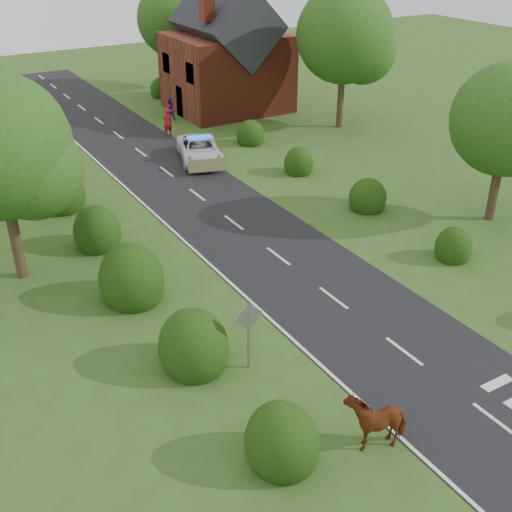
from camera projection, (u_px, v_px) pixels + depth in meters
ground at (404, 352)px, 21.97m from camera, size 120.00×120.00×0.00m
road at (206, 202)px, 33.30m from camera, size 6.00×70.00×0.02m
road_markings at (196, 223)px, 31.00m from camera, size 4.96×70.00×0.01m
hedgerow_left at (105, 243)px, 27.51m from camera, size 2.75×50.41×3.00m
hedgerow_right at (352, 191)px, 33.15m from camera, size 2.10×45.78×2.10m
tree_left_a at (6, 153)px, 23.99m from camera, size 5.74×5.60×8.38m
tree_right_b at (349, 39)px, 42.10m from camera, size 6.56×6.40×9.40m
tree_right_c at (178, 22)px, 52.22m from camera, size 6.15×6.00×8.58m
road_sign at (248, 326)px, 20.44m from camera, size 1.06×0.08×2.53m
house at (227, 58)px, 47.13m from camera, size 8.00×7.40×9.17m
cow at (376, 421)px, 17.99m from camera, size 2.15×1.45×1.39m
police_van at (200, 150)px, 38.40m from camera, size 3.73×5.52×1.55m
pedestrian_red at (167, 122)px, 42.63m from camera, size 0.73×0.53×1.86m
pedestrian_purple at (169, 109)px, 45.94m from camera, size 0.84×0.67×1.66m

